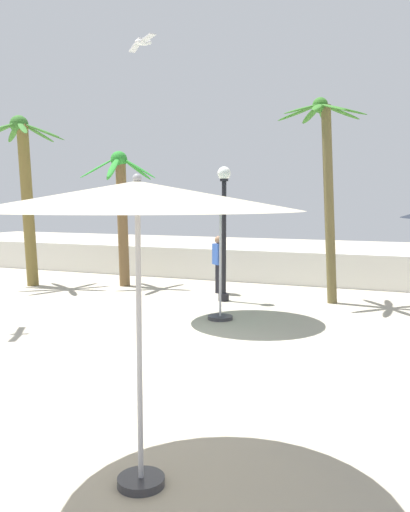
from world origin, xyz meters
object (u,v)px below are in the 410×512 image
Objects in this scene: patio_umbrella_0 at (220,216)px; palm_tree_3 at (121,202)px; patio_umbrella_2 at (137,198)px; lamp_post_0 at (224,221)px; guest_0 at (219,259)px; palm_tree_0 at (25,179)px; seagull_0 at (143,42)px; palm_tree_1 at (326,170)px.

patio_umbrella_0 is 5.56m from palm_tree_3.
patio_umbrella_2 is at bearing -74.94° from patio_umbrella_0.
lamp_post_0 reaches higher than guest_0.
palm_tree_0 is 1.26× the size of palm_tree_3.
lamp_post_0 reaches higher than patio_umbrella_0.
palm_tree_0 is 3.05m from palm_tree_3.
palm_tree_3 is (-4.50, 3.26, 0.28)m from patio_umbrella_0.
patio_umbrella_0 is 0.69× the size of palm_tree_3.
palm_tree_0 is at bearing 179.16° from lamp_post_0.
lamp_post_0 is at bearing -16.96° from palm_tree_3.
seagull_0 is (-1.53, -0.64, 3.67)m from patio_umbrella_0.
seagull_0 is at bearing -132.74° from palm_tree_1.
palm_tree_1 is 3.18× the size of guest_0.
palm_tree_1 is 3.85m from guest_0.
palm_tree_0 is 3.18× the size of guest_0.
guest_0 is 1.65× the size of seagull_0.
seagull_0 is at bearing -52.67° from palm_tree_3.
seagull_0 reaches higher than guest_0.
lamp_post_0 is at bearing -0.84° from palm_tree_0.
patio_umbrella_2 is at bearing -57.81° from palm_tree_3.
patio_umbrella_0 is 4.03m from seagull_0.
seagull_0 is at bearing -157.35° from patio_umbrella_0.
lamp_post_0 is 2.14× the size of guest_0.
palm_tree_0 reaches higher than guest_0.
palm_tree_1 is 6.31m from palm_tree_3.
seagull_0 is (-3.28, -3.55, 2.57)m from palm_tree_1.
palm_tree_3 reaches higher than patio_umbrella_2.
seagull_0 reaches higher than palm_tree_3.
patio_umbrella_2 is 0.71× the size of palm_tree_3.
seagull_0 reaches higher than palm_tree_0.
guest_0 is at bearing 176.13° from palm_tree_1.
palm_tree_1 is 1.49× the size of lamp_post_0.
seagull_0 is at bearing 118.60° from patio_umbrella_2.
guest_0 is at bearing 85.72° from seagull_0.
palm_tree_3 reaches higher than guest_0.
palm_tree_1 is 1.26× the size of palm_tree_3.
patio_umbrella_0 is at bearing -71.34° from lamp_post_0.
lamp_post_0 is 3.52× the size of seagull_0.
palm_tree_1 is at bearing 18.19° from lamp_post_0.
palm_tree_1 is at bearing 4.51° from palm_tree_0.
palm_tree_0 is 5.24× the size of seagull_0.
palm_tree_3 is 1.18× the size of lamp_post_0.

